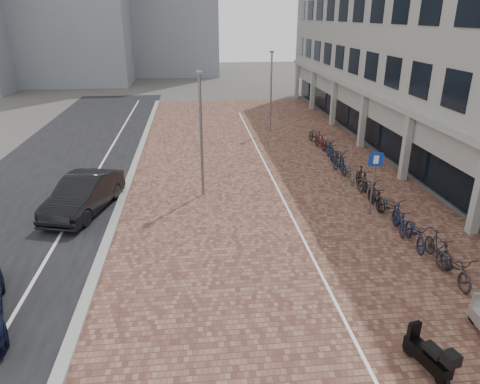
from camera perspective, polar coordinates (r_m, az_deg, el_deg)
name	(u,v)px	position (r m, az deg, el deg)	size (l,w,h in m)	color
ground	(263,313)	(12.95, 2.95, -15.46)	(140.00, 140.00, 0.00)	#474442
plaza_brick	(265,171)	(23.78, 3.25, 2.73)	(14.50, 42.00, 0.04)	brown
street_asphalt	(54,179)	(24.58, -22.98, 1.59)	(8.00, 50.00, 0.03)	black
curb	(131,175)	(23.70, -13.96, 2.18)	(0.35, 42.00, 0.14)	gray
lane_line	(94,177)	(24.06, -18.43, 1.86)	(0.12, 44.00, 0.00)	white
parking_line	(269,171)	(23.80, 3.72, 2.80)	(0.10, 30.00, 0.00)	white
office_building	(445,4)	(29.98, 25.03, 21.29)	(8.40, 40.00, 15.00)	gray
car_dark	(84,194)	(19.76, -19.65, -0.29)	(1.67, 4.79, 1.58)	black
scooter_mid	(428,354)	(11.78, 23.22, -18.74)	(0.47, 1.52, 1.04)	black
parking_sign	(374,173)	(18.77, 17.03, 2.39)	(0.57, 0.13, 2.73)	slate
lamp_near	(201,137)	(19.81, -5.05, 7.14)	(0.12, 0.12, 5.60)	slate
lamp_far	(271,93)	(31.53, 4.03, 12.71)	(0.12, 0.12, 5.53)	gray
bike_row	(359,178)	(22.00, 15.24, 1.74)	(1.15, 18.09, 1.05)	black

